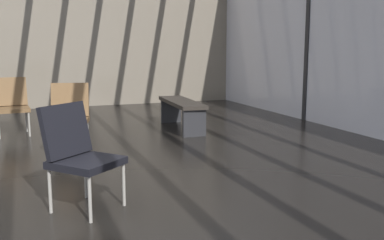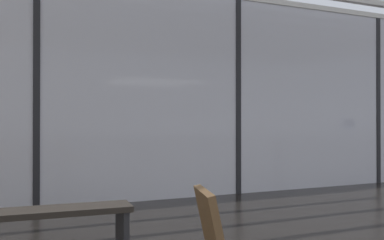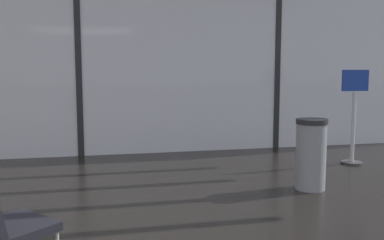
# 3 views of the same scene
# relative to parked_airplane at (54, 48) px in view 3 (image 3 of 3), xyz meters

# --- Properties ---
(glass_curtain_wall) EXTENTS (14.00, 0.08, 3.59)m
(glass_curtain_wall) POSITION_rel_parked_airplane_xyz_m (0.76, -4.21, -0.19)
(glass_curtain_wall) COLOR silver
(glass_curtain_wall) RESTS_ON ground
(window_mullion_1) EXTENTS (0.10, 0.12, 3.59)m
(window_mullion_1) POSITION_rel_parked_airplane_xyz_m (0.76, -4.21, -0.19)
(window_mullion_1) COLOR black
(window_mullion_1) RESTS_ON ground
(window_mullion_2) EXTENTS (0.10, 0.12, 3.59)m
(window_mullion_2) POSITION_rel_parked_airplane_xyz_m (4.26, -4.21, -0.19)
(window_mullion_2) COLOR black
(window_mullion_2) RESTS_ON ground
(parked_airplane) EXTENTS (12.01, 3.97, 3.97)m
(parked_airplane) POSITION_rel_parked_airplane_xyz_m (0.00, 0.00, 0.00)
(parked_airplane) COLOR silver
(parked_airplane) RESTS_ON ground
(trash_bin) EXTENTS (0.38, 0.38, 0.86)m
(trash_bin) POSITION_rel_parked_airplane_xyz_m (3.54, -6.91, -1.55)
(trash_bin) COLOR slate
(trash_bin) RESTS_ON ground
(info_sign) EXTENTS (0.44, 0.32, 1.44)m
(info_sign) POSITION_rel_parked_airplane_xyz_m (4.86, -5.76, -1.31)
(info_sign) COLOR #333333
(info_sign) RESTS_ON ground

